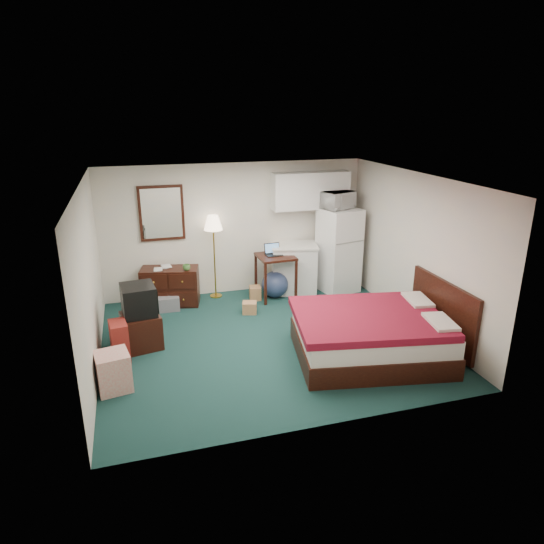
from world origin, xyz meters
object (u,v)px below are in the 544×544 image
object	(u,v)px
desk	(276,277)
suitcase	(120,342)
floor_lamp	(214,257)
bed	(370,336)
kitchen_counter	(294,269)
tv_stand	(141,330)
fridge	(339,250)
dresser	(170,286)

from	to	relation	value
desk	suitcase	xyz separation A→B (m)	(-2.84, -1.72, -0.12)
floor_lamp	bed	world-z (taller)	floor_lamp
desk	kitchen_counter	xyz separation A→B (m)	(0.44, 0.22, 0.04)
tv_stand	bed	bearing A→B (deg)	-33.14
fridge	suitcase	world-z (taller)	fridge
kitchen_counter	bed	xyz separation A→B (m)	(0.21, -2.84, -0.13)
bed	suitcase	world-z (taller)	bed
floor_lamp	tv_stand	world-z (taller)	floor_lamp
kitchen_counter	floor_lamp	bearing A→B (deg)	-172.02
bed	dresser	bearing A→B (deg)	142.53
desk	tv_stand	size ratio (longest dim) A/B	1.46
suitcase	floor_lamp	bearing A→B (deg)	42.07
kitchen_counter	suitcase	xyz separation A→B (m)	(-3.28, -1.94, -0.16)
fridge	suitcase	xyz separation A→B (m)	(-4.14, -1.76, -0.52)
kitchen_counter	suitcase	size ratio (longest dim) A/B	1.54
desk	fridge	size ratio (longest dim) A/B	0.51
kitchen_counter	tv_stand	xyz separation A→B (m)	(-2.97, -1.57, -0.20)
fridge	tv_stand	size ratio (longest dim) A/B	2.86
tv_stand	suitcase	distance (m)	0.49
bed	tv_stand	distance (m)	3.42
floor_lamp	kitchen_counter	bearing A→B (deg)	-5.23
fridge	tv_stand	distance (m)	4.11
kitchen_counter	bed	distance (m)	2.85
kitchen_counter	suitcase	distance (m)	3.81
fridge	suitcase	distance (m)	4.53
desk	bed	distance (m)	2.69
desk	fridge	world-z (taller)	fridge
desk	tv_stand	bearing A→B (deg)	-154.51
tv_stand	dresser	bearing A→B (deg)	58.36
tv_stand	kitchen_counter	bearing A→B (deg)	16.52
floor_lamp	suitcase	xyz separation A→B (m)	(-1.75, -2.08, -0.49)
desk	fridge	bearing A→B (deg)	-0.54
kitchen_counter	suitcase	world-z (taller)	kitchen_counter
tv_stand	fridge	bearing A→B (deg)	8.64
dresser	suitcase	size ratio (longest dim) A/B	1.71
fridge	bed	xyz separation A→B (m)	(-0.65, -2.66, -0.48)
desk	floor_lamp	bearing A→B (deg)	159.10
kitchen_counter	suitcase	bearing A→B (deg)	-136.20
dresser	bed	distance (m)	3.84
fridge	tv_stand	bearing A→B (deg)	-172.39
floor_lamp	tv_stand	xyz separation A→B (m)	(-1.44, -1.71, -0.53)
floor_lamp	desk	bearing A→B (deg)	-18.40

